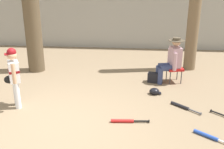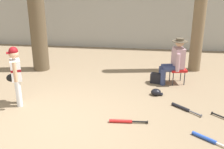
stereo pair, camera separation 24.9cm
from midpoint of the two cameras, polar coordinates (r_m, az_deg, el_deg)
The scene contains 10 objects.
ground_plane at distance 5.36m, azimuth -10.16°, elevation -10.43°, with size 60.00×60.00×0.00m, color #7F6B51.
concrete_back_wall at distance 10.75m, azimuth -0.52°, elevation 13.28°, with size 18.00×0.36×2.86m, color #9E9E99.
young_ballplayer at distance 6.11m, azimuth -18.31°, elevation 0.40°, with size 0.49×0.53×1.31m.
folding_stool at distance 7.35m, azimuth 14.39°, elevation 0.93°, with size 0.48×0.48×0.41m.
seated_spectator at distance 7.24m, azimuth 13.84°, elevation 2.98°, with size 0.68×0.54×1.20m.
handbag_beside_stool at distance 7.32m, azimuth 10.33°, elevation -0.79°, with size 0.34×0.18×0.26m, color black.
bat_black_composite at distance 6.07m, azimuth 15.62°, elevation -6.72°, with size 0.58×0.53×0.07m.
bat_red_barrel at distance 5.37m, azimuth 3.81°, elevation -9.66°, with size 0.75×0.11×0.07m.
bat_blue_youth at distance 5.15m, azimuth 20.50°, elevation -12.42°, with size 0.63×0.51×0.07m.
batting_helmet_black at distance 6.61m, azimuth 10.19°, elevation -3.65°, with size 0.28×0.22×0.16m.
Camera 2 is at (1.66, -4.37, 2.69)m, focal length 44.07 mm.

